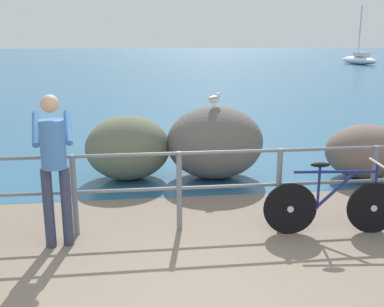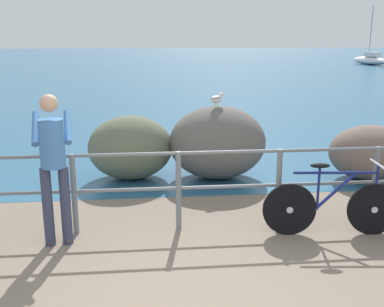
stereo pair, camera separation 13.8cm
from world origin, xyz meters
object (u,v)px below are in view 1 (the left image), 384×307
at_px(sailboat, 359,60).
at_px(breakwater_boulder_main, 215,142).
at_px(person_at_railing, 54,164).
at_px(breakwater_boulder_left, 128,148).
at_px(seagull, 214,98).
at_px(bicycle, 332,204).
at_px(breakwater_boulder_right, 366,151).

bearing_deg(sailboat, breakwater_boulder_main, 138.99).
bearing_deg(breakwater_boulder_main, person_at_railing, -133.13).
xyz_separation_m(breakwater_boulder_left, sailboat, (19.56, 30.87, -0.12)).
relative_size(breakwater_boulder_left, seagull, 4.84).
bearing_deg(sailboat, bicycle, 142.28).
height_order(breakwater_boulder_left, sailboat, sailboat).
relative_size(seagull, sailboat, 0.06).
height_order(breakwater_boulder_main, breakwater_boulder_left, breakwater_boulder_main).
xyz_separation_m(bicycle, breakwater_boulder_right, (1.54, 2.16, 0.08)).
bearing_deg(bicycle, person_at_railing, -175.90).
bearing_deg(breakwater_boulder_main, sailboat, 59.75).
bearing_deg(breakwater_boulder_main, bicycle, -67.26).
bearing_deg(breakwater_boulder_left, breakwater_boulder_right, -6.07).
height_order(person_at_railing, breakwater_boulder_right, person_at_railing).
bearing_deg(bicycle, seagull, 119.26).
bearing_deg(person_at_railing, bicycle, -100.24).
distance_m(bicycle, seagull, 2.84).
distance_m(person_at_railing, breakwater_boulder_main, 3.33).
relative_size(bicycle, breakwater_boulder_main, 1.02).
xyz_separation_m(breakwater_boulder_right, seagull, (-2.62, 0.26, 0.92)).
bearing_deg(breakwater_boulder_right, bicycle, -125.48).
xyz_separation_m(person_at_railing, sailboat, (20.34, 33.40, -0.57)).
xyz_separation_m(seagull, sailboat, (18.10, 31.05, -0.97)).
height_order(bicycle, breakwater_boulder_left, breakwater_boulder_left).
bearing_deg(bicycle, breakwater_boulder_right, 59.85).
xyz_separation_m(person_at_railing, breakwater_boulder_left, (0.78, 2.53, -0.45)).
relative_size(breakwater_boulder_main, breakwater_boulder_right, 1.18).
height_order(breakwater_boulder_main, breakwater_boulder_right, breakwater_boulder_main).
bearing_deg(breakwater_boulder_right, breakwater_boulder_main, 172.84).
bearing_deg(seagull, sailboat, 17.71).
xyz_separation_m(breakwater_boulder_main, sailboat, (18.07, 30.98, -0.20)).
bearing_deg(breakwater_boulder_left, breakwater_boulder_main, -4.17).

